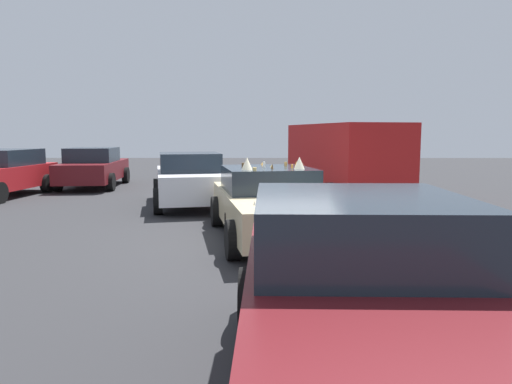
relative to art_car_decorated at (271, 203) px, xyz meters
The scene contains 7 objects.
ground_plane 0.69m from the art_car_decorated, 169.67° to the right, with size 60.00×60.00×0.00m, color #2D2D30.
art_car_decorated is the anchor object (origin of this frame).
parked_van_near_right 5.61m from the art_car_decorated, 24.41° to the right, with size 5.23×3.06×2.28m.
parked_sedan_near_left 10.84m from the art_car_decorated, 36.25° to the left, with size 4.54×2.31×1.48m.
parked_sedan_row_back_center 10.30m from the art_car_decorated, 54.80° to the left, with size 4.37×2.26×1.49m.
parked_sedan_behind_right 4.59m from the art_car_decorated, 27.93° to the left, with size 4.48×2.61×1.48m.
parked_sedan_far_right 5.55m from the art_car_decorated, behind, with size 4.05×2.14×1.51m.
Camera 1 is at (-9.02, 0.26, 2.01)m, focal length 33.57 mm.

